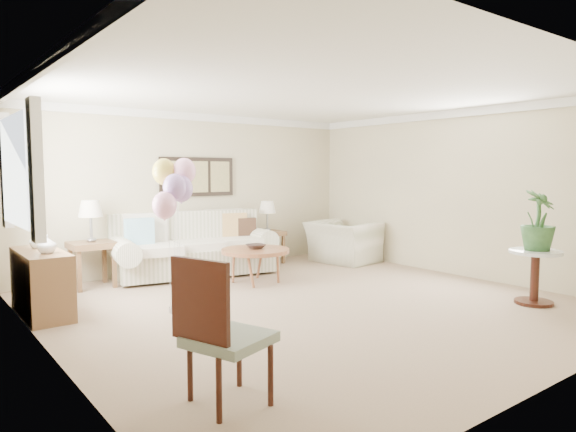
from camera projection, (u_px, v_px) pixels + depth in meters
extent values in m
plane|color=tan|center=(311.00, 304.00, 6.37)|extent=(6.00, 6.00, 0.00)
cube|color=beige|center=(197.00, 192.00, 8.64)|extent=(6.00, 0.04, 2.60)
cube|color=beige|center=(565.00, 217.00, 3.89)|extent=(6.00, 0.04, 2.60)
cube|color=beige|center=(46.00, 211.00, 4.45)|extent=(0.04, 6.00, 2.60)
cube|color=beige|center=(457.00, 193.00, 8.08)|extent=(0.04, 6.00, 2.60)
cube|color=white|center=(312.00, 92.00, 6.15)|extent=(6.00, 6.00, 0.02)
cube|color=white|center=(196.00, 117.00, 8.50)|extent=(6.00, 0.06, 0.12)
cube|color=white|center=(44.00, 66.00, 4.36)|extent=(0.06, 6.00, 0.12)
cube|color=white|center=(458.00, 113.00, 7.95)|extent=(0.06, 6.00, 0.12)
cube|color=white|center=(15.00, 171.00, 5.61)|extent=(0.04, 1.40, 1.20)
cube|color=white|center=(36.00, 171.00, 4.97)|extent=(0.10, 0.22, 1.40)
cube|color=white|center=(6.00, 171.00, 6.31)|extent=(0.10, 0.22, 1.40)
cube|color=black|center=(197.00, 177.00, 8.59)|extent=(1.35, 0.04, 0.65)
cube|color=#8C8C59|center=(175.00, 177.00, 8.32)|extent=(0.36, 0.02, 0.52)
cube|color=#8C8C59|center=(198.00, 177.00, 8.57)|extent=(0.36, 0.02, 0.52)
cube|color=#8C8C59|center=(220.00, 177.00, 8.82)|extent=(0.36, 0.02, 0.52)
cube|color=beige|center=(196.00, 260.00, 8.11)|extent=(2.58, 1.41, 0.40)
cube|color=beige|center=(186.00, 230.00, 8.36)|extent=(2.45, 0.67, 0.61)
cylinder|color=beige|center=(123.00, 251.00, 7.38)|extent=(0.53, 1.05, 0.36)
cylinder|color=beige|center=(258.00, 238.00, 8.79)|extent=(0.53, 1.05, 0.36)
cube|color=#EFE7CF|center=(155.00, 249.00, 7.62)|extent=(0.80, 0.90, 0.13)
cube|color=#EFE7CF|center=(198.00, 245.00, 8.05)|extent=(0.80, 0.90, 0.13)
cube|color=#EFE7CF|center=(236.00, 241.00, 8.47)|extent=(0.80, 0.90, 0.13)
cube|color=#8AC6DF|center=(139.00, 232.00, 7.65)|extent=(0.42, 0.13, 0.42)
cube|color=tan|center=(234.00, 225.00, 8.64)|extent=(0.42, 0.13, 0.42)
cube|color=#3E291C|center=(245.00, 229.00, 8.69)|extent=(0.38, 0.11, 0.38)
cube|color=beige|center=(197.00, 274.00, 8.13)|extent=(2.22, 0.89, 0.04)
cube|color=brown|center=(92.00, 245.00, 7.23)|extent=(0.60, 0.54, 0.09)
cube|color=brown|center=(79.00, 272.00, 6.94)|extent=(0.05, 0.05, 0.56)
cube|color=brown|center=(114.00, 268.00, 7.23)|extent=(0.05, 0.05, 0.56)
cube|color=brown|center=(71.00, 267.00, 7.29)|extent=(0.05, 0.05, 0.56)
cube|color=brown|center=(104.00, 264.00, 7.58)|extent=(0.05, 0.05, 0.56)
cube|color=brown|center=(267.00, 233.00, 9.16)|extent=(0.53, 0.48, 0.08)
cube|color=brown|center=(264.00, 252.00, 8.91)|extent=(0.05, 0.05, 0.50)
cube|color=brown|center=(283.00, 249.00, 9.16)|extent=(0.05, 0.05, 0.50)
cube|color=brown|center=(252.00, 249.00, 9.21)|extent=(0.05, 0.05, 0.50)
cube|color=brown|center=(271.00, 247.00, 9.47)|extent=(0.05, 0.05, 0.50)
cylinder|color=gray|center=(91.00, 240.00, 7.22)|extent=(0.14, 0.14, 0.06)
cylinder|color=gray|center=(91.00, 227.00, 7.21)|extent=(0.04, 0.04, 0.30)
cone|color=silver|center=(90.00, 208.00, 7.19)|extent=(0.33, 0.33, 0.24)
cylinder|color=gray|center=(267.00, 230.00, 9.16)|extent=(0.13, 0.13, 0.05)
cylinder|color=gray|center=(267.00, 221.00, 9.14)|extent=(0.04, 0.04, 0.27)
cone|color=silver|center=(267.00, 207.00, 9.12)|extent=(0.30, 0.30, 0.21)
cylinder|color=brown|center=(255.00, 251.00, 7.53)|extent=(1.00, 1.00, 0.06)
cylinder|color=brown|center=(260.00, 264.00, 7.89)|extent=(0.04, 0.04, 0.45)
cylinder|color=brown|center=(233.00, 267.00, 7.60)|extent=(0.04, 0.04, 0.45)
cylinder|color=brown|center=(251.00, 272.00, 7.23)|extent=(0.04, 0.04, 0.45)
cylinder|color=brown|center=(278.00, 268.00, 7.51)|extent=(0.04, 0.04, 0.45)
imported|color=#2C201D|center=(256.00, 246.00, 7.54)|extent=(0.30, 0.30, 0.07)
imported|color=beige|center=(343.00, 242.00, 9.27)|extent=(1.15, 1.27, 0.73)
cylinder|color=silver|center=(536.00, 252.00, 6.32)|extent=(0.62, 0.62, 0.04)
cylinder|color=#37140D|center=(535.00, 278.00, 6.35)|extent=(0.10, 0.10, 0.62)
cylinder|color=#37140D|center=(534.00, 303.00, 6.38)|extent=(0.46, 0.46, 0.01)
imported|color=#294E27|center=(538.00, 220.00, 6.29)|extent=(0.45, 0.45, 0.74)
cube|color=gray|center=(230.00, 339.00, 3.61)|extent=(0.66, 0.66, 0.07)
cylinder|color=#37140D|center=(219.00, 391.00, 3.34)|extent=(0.04, 0.04, 0.43)
cylinder|color=#37140D|center=(271.00, 376.00, 3.59)|extent=(0.04, 0.04, 0.43)
cylinder|color=#37140D|center=(190.00, 371.00, 3.67)|extent=(0.04, 0.04, 0.43)
cylinder|color=#37140D|center=(239.00, 359.00, 3.92)|extent=(0.04, 0.04, 0.43)
cube|color=#37140D|center=(200.00, 301.00, 3.44)|extent=(0.20, 0.48, 0.57)
cube|color=brown|center=(42.00, 283.00, 5.86)|extent=(0.45, 1.20, 0.74)
cube|color=#37140D|center=(48.00, 288.00, 5.63)|extent=(0.46, 0.02, 0.70)
cube|color=#37140D|center=(36.00, 279.00, 6.10)|extent=(0.46, 0.02, 0.70)
imported|color=silver|center=(47.00, 244.00, 5.64)|extent=(0.24, 0.24, 0.21)
imported|color=silver|center=(37.00, 240.00, 6.02)|extent=(0.19, 0.19, 0.19)
cube|color=gray|center=(174.00, 310.00, 5.96)|extent=(0.10, 0.10, 0.08)
ellipsoid|color=#FEA9D6|center=(164.00, 205.00, 5.66)|extent=(0.27, 0.27, 0.31)
cylinder|color=silver|center=(170.00, 264.00, 5.82)|extent=(0.01, 0.01, 1.04)
ellipsoid|color=#A37BCB|center=(181.00, 189.00, 5.86)|extent=(0.27, 0.27, 0.31)
cylinder|color=silver|center=(178.00, 255.00, 5.91)|extent=(0.01, 0.01, 1.21)
ellipsoid|color=gold|center=(164.00, 172.00, 5.91)|extent=(0.27, 0.27, 0.31)
cylinder|color=silver|center=(169.00, 246.00, 5.94)|extent=(0.01, 0.01, 1.41)
ellipsoid|color=#FEA9D6|center=(184.00, 171.00, 5.95)|extent=(0.27, 0.27, 0.31)
cylinder|color=silver|center=(179.00, 245.00, 5.96)|extent=(0.01, 0.01, 1.41)
ellipsoid|color=#A37BCB|center=(175.00, 187.00, 5.78)|extent=(0.27, 0.27, 0.31)
cylinder|color=silver|center=(175.00, 254.00, 5.87)|extent=(0.01, 0.01, 1.23)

